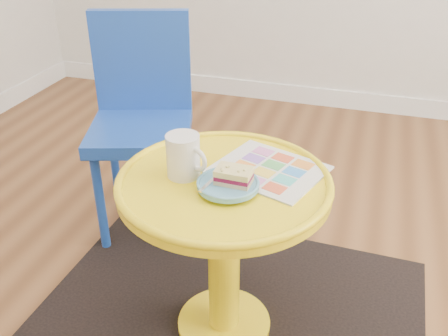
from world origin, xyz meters
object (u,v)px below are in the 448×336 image
(mug, at_px, (184,155))
(plate, at_px, (228,185))
(side_table, at_px, (224,227))
(chair, at_px, (142,111))
(newspaper, at_px, (269,170))

(mug, xyz_separation_m, plate, (0.14, -0.04, -0.05))
(side_table, xyz_separation_m, mug, (-0.12, -0.01, 0.23))
(chair, relative_size, plate, 5.21)
(side_table, relative_size, mug, 4.62)
(plate, bearing_deg, chair, 133.20)
(chair, bearing_deg, plate, -64.58)
(side_table, height_order, chair, chair)
(newspaper, bearing_deg, mug, -137.20)
(side_table, bearing_deg, plate, -60.86)
(chair, height_order, plate, chair)
(mug, bearing_deg, newspaper, 46.72)
(plate, bearing_deg, side_table, 119.14)
(chair, bearing_deg, mug, -71.21)
(side_table, distance_m, plate, 0.19)
(chair, xyz_separation_m, plate, (0.54, -0.57, 0.09))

